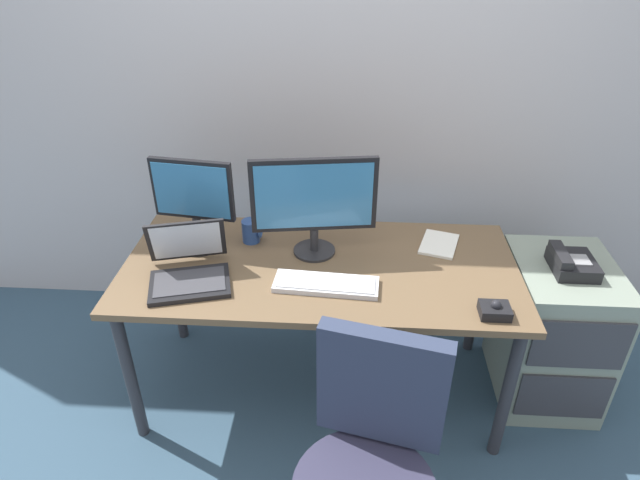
# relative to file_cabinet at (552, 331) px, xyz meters

# --- Properties ---
(ground_plane) EXTENTS (8.00, 8.00, 0.00)m
(ground_plane) POSITION_rel_file_cabinet_xyz_m (-1.05, -0.07, -0.35)
(ground_plane) COLOR #344F64
(back_wall) EXTENTS (6.00, 0.10, 2.80)m
(back_wall) POSITION_rel_file_cabinet_xyz_m (-1.05, 0.66, 1.05)
(back_wall) COLOR #BBB7B9
(back_wall) RESTS_ON ground
(desk) EXTENTS (1.64, 0.76, 0.71)m
(desk) POSITION_rel_file_cabinet_xyz_m (-1.05, -0.07, 0.29)
(desk) COLOR brown
(desk) RESTS_ON ground
(file_cabinet) EXTENTS (0.42, 0.53, 0.69)m
(file_cabinet) POSITION_rel_file_cabinet_xyz_m (0.00, 0.00, 0.00)
(file_cabinet) COLOR gray
(file_cabinet) RESTS_ON ground
(desk_phone) EXTENTS (0.17, 0.20, 0.09)m
(desk_phone) POSITION_rel_file_cabinet_xyz_m (-0.01, -0.02, 0.38)
(desk_phone) COLOR black
(desk_phone) RESTS_ON file_cabinet
(monitor_main) EXTENTS (0.52, 0.18, 0.43)m
(monitor_main) POSITION_rel_file_cabinet_xyz_m (-1.08, 0.03, 0.61)
(monitor_main) COLOR #262628
(monitor_main) RESTS_ON desk
(monitor_side) EXTENTS (0.35, 0.18, 0.41)m
(monitor_side) POSITION_rel_file_cabinet_xyz_m (-1.59, 0.04, 0.60)
(monitor_side) COLOR #262628
(monitor_side) RESTS_ON desk
(keyboard) EXTENTS (0.42, 0.16, 0.03)m
(keyboard) POSITION_rel_file_cabinet_xyz_m (-1.01, -0.22, 0.38)
(keyboard) COLOR silver
(keyboard) RESTS_ON desk
(laptop) EXTENTS (0.38, 0.37, 0.23)m
(laptop) POSITION_rel_file_cabinet_xyz_m (-1.56, -0.20, 0.42)
(laptop) COLOR black
(laptop) RESTS_ON desk
(trackball_mouse) EXTENTS (0.11, 0.09, 0.07)m
(trackball_mouse) POSITION_rel_file_cabinet_xyz_m (-0.39, -0.36, 0.39)
(trackball_mouse) COLOR black
(trackball_mouse) RESTS_ON desk
(coffee_mug) EXTENTS (0.09, 0.08, 0.10)m
(coffee_mug) POSITION_rel_file_cabinet_xyz_m (-1.36, 0.10, 0.42)
(coffee_mug) COLOR #2B4C90
(coffee_mug) RESTS_ON desk
(paper_notepad) EXTENTS (0.20, 0.24, 0.01)m
(paper_notepad) POSITION_rel_file_cabinet_xyz_m (-0.53, 0.12, 0.37)
(paper_notepad) COLOR white
(paper_notepad) RESTS_ON desk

